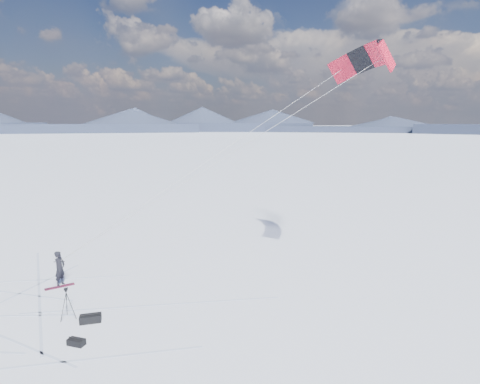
# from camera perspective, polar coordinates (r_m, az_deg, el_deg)

# --- Properties ---
(ground) EXTENTS (1800.00, 1800.00, 0.00)m
(ground) POSITION_cam_1_polar(r_m,az_deg,el_deg) (20.24, -25.41, -15.30)
(ground) COLOR white
(horizon_hills) EXTENTS (704.47, 706.88, 9.32)m
(horizon_hills) POSITION_cam_1_polar(r_m,az_deg,el_deg) (18.97, -26.30, -4.45)
(horizon_hills) COLOR #171D33
(horizon_hills) RESTS_ON ground
(snow_tracks) EXTENTS (17.62, 14.39, 0.01)m
(snow_tracks) POSITION_cam_1_polar(r_m,az_deg,el_deg) (19.95, -27.90, -15.87)
(snow_tracks) COLOR #A7B5D3
(snow_tracks) RESTS_ON ground
(snowkiter) EXTENTS (0.52, 0.71, 1.81)m
(snowkiter) POSITION_cam_1_polar(r_m,az_deg,el_deg) (23.14, -24.09, -11.99)
(snowkiter) COLOR black
(snowkiter) RESTS_ON ground
(snowboard) EXTENTS (1.29, 1.06, 0.04)m
(snowboard) POSITION_cam_1_polar(r_m,az_deg,el_deg) (22.91, -24.26, -12.17)
(snowboard) COLOR maroon
(snowboard) RESTS_ON ground
(tripod) EXTENTS (0.58, 0.65, 1.38)m
(tripod) POSITION_cam_1_polar(r_m,az_deg,el_deg) (19.08, -23.43, -13.78)
(tripod) COLOR black
(tripod) RESTS_ON ground
(gear_bag_a) EXTENTS (0.95, 0.66, 0.39)m
(gear_bag_a) POSITION_cam_1_polar(r_m,az_deg,el_deg) (18.72, -20.50, -16.48)
(gear_bag_a) COLOR black
(gear_bag_a) RESTS_ON ground
(gear_bag_b) EXTENTS (0.71, 0.47, 0.30)m
(gear_bag_b) POSITION_cam_1_polar(r_m,az_deg,el_deg) (17.26, -22.26, -19.12)
(gear_bag_b) COLOR black
(gear_bag_b) RESTS_ON ground
(power_kite) EXTENTS (17.13, 6.54, 11.22)m
(power_kite) POSITION_cam_1_polar(r_m,az_deg,el_deg) (23.36, 17.54, 17.44)
(power_kite) COLOR red
(power_kite) RESTS_ON ground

